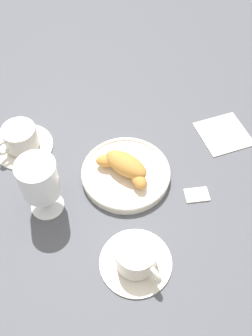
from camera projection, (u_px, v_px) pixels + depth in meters
The scene contains 8 objects.
ground_plane at pixel (138, 179), 0.81m from camera, with size 2.20×2.20×0.00m, color #4C4F56.
pastry_plate at pixel (126, 173), 0.81m from camera, with size 0.19×0.19×0.02m.
croissant_large at pixel (125, 166), 0.78m from camera, with size 0.13×0.10×0.04m.
coffee_cup_near at pixel (21, 140), 0.84m from camera, with size 0.14×0.14×0.06m.
coffee_cup_far at pixel (136, 258), 0.68m from camera, with size 0.14×0.14×0.06m.
juice_glass_left at pixel (39, 181), 0.70m from camera, with size 0.08×0.08×0.14m.
sugar_packet at pixel (197, 194), 0.78m from camera, with size 0.05×0.03×0.01m, color white.
folded_napkin at pixel (224, 134), 0.89m from camera, with size 0.11×0.11×0.01m, color silver.
Camera 1 is at (-0.08, 0.45, 0.67)m, focal length 40.01 mm.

